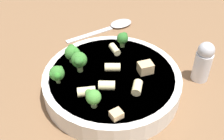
% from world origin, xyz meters
% --- Properties ---
extents(ground_plane, '(2.00, 2.00, 0.00)m').
position_xyz_m(ground_plane, '(0.00, 0.00, 0.00)').
color(ground_plane, brown).
extents(pasta_bowl, '(0.24, 0.24, 0.04)m').
position_xyz_m(pasta_bowl, '(0.00, 0.00, 0.02)').
color(pasta_bowl, silver).
rests_on(pasta_bowl, ground_plane).
extents(broccoli_floret_0, '(0.03, 0.03, 0.03)m').
position_xyz_m(broccoli_floret_0, '(-0.07, -0.04, 0.06)').
color(broccoli_floret_0, '#84AD60').
rests_on(broccoli_floret_0, pasta_bowl).
extents(broccoli_floret_1, '(0.02, 0.02, 0.03)m').
position_xyz_m(broccoli_floret_1, '(-0.06, 0.07, 0.06)').
color(broccoli_floret_1, '#84AD60').
rests_on(broccoli_floret_1, pasta_bowl).
extents(broccoli_floret_2, '(0.03, 0.02, 0.03)m').
position_xyz_m(broccoli_floret_2, '(0.04, -0.07, 0.06)').
color(broccoli_floret_2, '#9EC175').
rests_on(broccoli_floret_2, pasta_bowl).
extents(broccoli_floret_3, '(0.03, 0.03, 0.04)m').
position_xyz_m(broccoli_floret_3, '(-0.04, -0.04, 0.06)').
color(broccoli_floret_3, '#93B766').
rests_on(broccoli_floret_3, pasta_bowl).
extents(broccoli_floret_4, '(0.03, 0.03, 0.03)m').
position_xyz_m(broccoli_floret_4, '(-0.03, -0.09, 0.06)').
color(broccoli_floret_4, '#93B766').
rests_on(broccoli_floret_4, pasta_bowl).
extents(rigatoni_0, '(0.03, 0.03, 0.02)m').
position_xyz_m(rigatoni_0, '(0.06, 0.01, 0.05)').
color(rigatoni_0, beige).
rests_on(rigatoni_0, pasta_bowl).
extents(rigatoni_1, '(0.03, 0.02, 0.01)m').
position_xyz_m(rigatoni_1, '(-0.05, 0.04, 0.04)').
color(rigatoni_1, beige).
rests_on(rigatoni_1, pasta_bowl).
extents(rigatoni_2, '(0.03, 0.03, 0.02)m').
position_xyz_m(rigatoni_2, '(0.02, -0.06, 0.05)').
color(rigatoni_2, beige).
rests_on(rigatoni_2, pasta_bowl).
extents(rigatoni_3, '(0.03, 0.03, 0.01)m').
position_xyz_m(rigatoni_3, '(-0.01, 0.01, 0.05)').
color(rigatoni_3, beige).
rests_on(rigatoni_3, pasta_bowl).
extents(rigatoni_4, '(0.03, 0.03, 0.02)m').
position_xyz_m(rigatoni_4, '(0.02, -0.03, 0.05)').
color(rigatoni_4, beige).
rests_on(rigatoni_4, pasta_bowl).
extents(chicken_chunk_0, '(0.02, 0.02, 0.01)m').
position_xyz_m(chicken_chunk_0, '(0.08, -0.05, 0.04)').
color(chicken_chunk_0, tan).
rests_on(chicken_chunk_0, pasta_bowl).
extents(chicken_chunk_1, '(0.03, 0.03, 0.02)m').
position_xyz_m(chicken_chunk_1, '(0.03, 0.05, 0.05)').
color(chicken_chunk_1, tan).
rests_on(chicken_chunk_1, pasta_bowl).
extents(pepper_shaker, '(0.03, 0.03, 0.08)m').
position_xyz_m(pepper_shaker, '(0.07, 0.15, 0.04)').
color(pepper_shaker, silver).
rests_on(pepper_shaker, ground_plane).
extents(spoon, '(0.04, 0.17, 0.01)m').
position_xyz_m(spoon, '(-0.17, 0.12, 0.00)').
color(spoon, silver).
rests_on(spoon, ground_plane).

